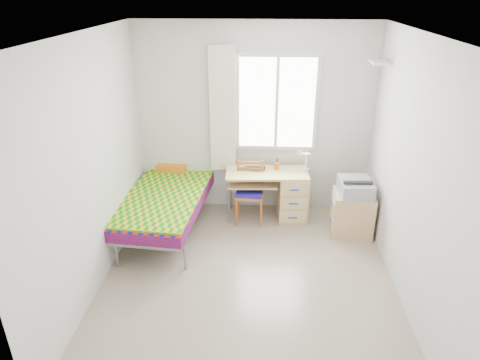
% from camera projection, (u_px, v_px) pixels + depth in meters
% --- Properties ---
extents(floor, '(3.50, 3.50, 0.00)m').
position_uv_depth(floor, '(248.00, 278.00, 4.77)').
color(floor, '#BCAD93').
rests_on(floor, ground).
extents(ceiling, '(3.50, 3.50, 0.00)m').
position_uv_depth(ceiling, '(250.00, 34.00, 3.69)').
color(ceiling, white).
rests_on(ceiling, wall_back).
extents(wall_back, '(3.20, 0.00, 3.20)m').
position_uv_depth(wall_back, '(254.00, 121.00, 5.82)').
color(wall_back, silver).
rests_on(wall_back, ground).
extents(wall_left, '(0.00, 3.50, 3.50)m').
position_uv_depth(wall_left, '(91.00, 168.00, 4.32)').
color(wall_left, silver).
rests_on(wall_left, ground).
extents(wall_right, '(0.00, 3.50, 3.50)m').
position_uv_depth(wall_right, '(413.00, 176.00, 4.15)').
color(wall_right, silver).
rests_on(wall_right, ground).
extents(window, '(1.10, 0.04, 1.30)m').
position_uv_depth(window, '(277.00, 103.00, 5.68)').
color(window, white).
rests_on(window, wall_back).
extents(curtain, '(0.35, 0.05, 1.70)m').
position_uv_depth(curtain, '(223.00, 111.00, 5.72)').
color(curtain, '#FAF5CE').
rests_on(curtain, wall_back).
extents(floating_shelf, '(0.20, 0.32, 0.03)m').
position_uv_depth(floating_shelf, '(380.00, 62.00, 5.07)').
color(floating_shelf, white).
rests_on(floating_shelf, wall_right).
extents(bed, '(1.15, 2.17, 0.91)m').
position_uv_depth(bed, '(168.00, 195.00, 5.69)').
color(bed, gray).
rests_on(bed, floor).
extents(desk, '(1.13, 0.57, 0.69)m').
position_uv_depth(desk, '(287.00, 193.00, 5.88)').
color(desk, tan).
rests_on(desk, floor).
extents(chair, '(0.39, 0.39, 0.85)m').
position_uv_depth(chair, '(250.00, 188.00, 5.79)').
color(chair, '#9E5E1E').
rests_on(chair, floor).
extents(cabinet, '(0.56, 0.50, 0.56)m').
position_uv_depth(cabinet, '(352.00, 213.00, 5.56)').
color(cabinet, tan).
rests_on(cabinet, floor).
extents(printer, '(0.41, 0.47, 0.20)m').
position_uv_depth(printer, '(355.00, 187.00, 5.39)').
color(printer, '#A4A5AB').
rests_on(printer, cabinet).
extents(laptop, '(0.29, 0.19, 0.02)m').
position_uv_depth(laptop, '(255.00, 169.00, 5.80)').
color(laptop, black).
rests_on(laptop, desk).
extents(pen_cup, '(0.09, 0.09, 0.09)m').
position_uv_depth(pen_cup, '(277.00, 166.00, 5.84)').
color(pen_cup, orange).
rests_on(pen_cup, desk).
extents(task_lamp, '(0.21, 0.31, 0.36)m').
position_uv_depth(task_lamp, '(303.00, 158.00, 5.60)').
color(task_lamp, white).
rests_on(task_lamp, desk).
extents(book, '(0.18, 0.22, 0.01)m').
position_uv_depth(book, '(251.00, 178.00, 5.81)').
color(book, gray).
rests_on(book, desk).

